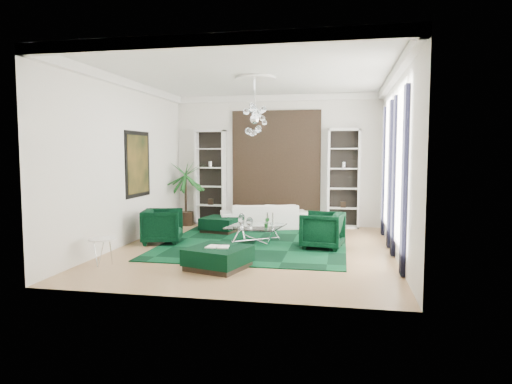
% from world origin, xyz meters
% --- Properties ---
extents(floor, '(6.00, 7.00, 0.02)m').
position_xyz_m(floor, '(0.00, 0.00, -0.01)').
color(floor, tan).
rests_on(floor, ground).
extents(ceiling, '(6.00, 7.00, 0.02)m').
position_xyz_m(ceiling, '(0.00, 0.00, 3.81)').
color(ceiling, white).
rests_on(ceiling, ground).
extents(wall_back, '(6.00, 0.02, 3.80)m').
position_xyz_m(wall_back, '(0.00, 3.51, 1.90)').
color(wall_back, silver).
rests_on(wall_back, ground).
extents(wall_front, '(6.00, 0.02, 3.80)m').
position_xyz_m(wall_front, '(0.00, -3.51, 1.90)').
color(wall_front, silver).
rests_on(wall_front, ground).
extents(wall_left, '(0.02, 7.00, 3.80)m').
position_xyz_m(wall_left, '(-3.01, 0.00, 1.90)').
color(wall_left, silver).
rests_on(wall_left, ground).
extents(wall_right, '(0.02, 7.00, 3.80)m').
position_xyz_m(wall_right, '(3.01, 0.00, 1.90)').
color(wall_right, silver).
rests_on(wall_right, ground).
extents(crown_molding, '(6.00, 7.00, 0.18)m').
position_xyz_m(crown_molding, '(0.00, 0.00, 3.70)').
color(crown_molding, white).
rests_on(crown_molding, ceiling).
extents(ceiling_medallion, '(0.90, 0.90, 0.05)m').
position_xyz_m(ceiling_medallion, '(0.00, 0.30, 3.77)').
color(ceiling_medallion, white).
rests_on(ceiling_medallion, ceiling).
extents(tapestry, '(2.50, 0.06, 2.80)m').
position_xyz_m(tapestry, '(0.00, 3.46, 1.90)').
color(tapestry, black).
rests_on(tapestry, wall_back).
extents(shelving_left, '(0.90, 0.38, 2.80)m').
position_xyz_m(shelving_left, '(-1.95, 3.31, 1.40)').
color(shelving_left, white).
rests_on(shelving_left, floor).
extents(shelving_right, '(0.90, 0.38, 2.80)m').
position_xyz_m(shelving_right, '(1.95, 3.31, 1.40)').
color(shelving_right, white).
rests_on(shelving_right, floor).
extents(painting, '(0.04, 1.30, 1.60)m').
position_xyz_m(painting, '(-2.97, 0.60, 1.85)').
color(painting, black).
rests_on(painting, wall_left).
extents(window_near, '(0.03, 1.10, 2.90)m').
position_xyz_m(window_near, '(2.99, -0.90, 1.90)').
color(window_near, white).
rests_on(window_near, wall_right).
extents(curtain_near_a, '(0.07, 0.30, 3.25)m').
position_xyz_m(curtain_near_a, '(2.96, -1.68, 1.65)').
color(curtain_near_a, black).
rests_on(curtain_near_a, floor).
extents(curtain_near_b, '(0.07, 0.30, 3.25)m').
position_xyz_m(curtain_near_b, '(2.96, -0.12, 1.65)').
color(curtain_near_b, black).
rests_on(curtain_near_b, floor).
extents(window_far, '(0.03, 1.10, 2.90)m').
position_xyz_m(window_far, '(2.99, 1.50, 1.90)').
color(window_far, white).
rests_on(window_far, wall_right).
extents(curtain_far_a, '(0.07, 0.30, 3.25)m').
position_xyz_m(curtain_far_a, '(2.96, 0.72, 1.65)').
color(curtain_far_a, black).
rests_on(curtain_far_a, floor).
extents(curtain_far_b, '(0.07, 0.30, 3.25)m').
position_xyz_m(curtain_far_b, '(2.96, 2.28, 1.65)').
color(curtain_far_b, black).
rests_on(curtain_far_b, floor).
extents(rug, '(4.20, 5.00, 0.02)m').
position_xyz_m(rug, '(-0.08, 0.89, 0.01)').
color(rug, black).
rests_on(rug, floor).
extents(sofa, '(2.56, 1.61, 0.70)m').
position_xyz_m(sofa, '(-0.25, 2.76, 0.35)').
color(sofa, white).
rests_on(sofa, floor).
extents(armchair_left, '(1.07, 1.05, 0.81)m').
position_xyz_m(armchair_left, '(-2.23, 0.26, 0.41)').
color(armchair_left, black).
rests_on(armchair_left, floor).
extents(armchair_right, '(1.03, 1.01, 0.81)m').
position_xyz_m(armchair_right, '(1.49, 0.38, 0.41)').
color(armchair_right, black).
rests_on(armchair_right, floor).
extents(coffee_table, '(1.36, 1.36, 0.41)m').
position_xyz_m(coffee_table, '(-0.07, 0.68, 0.21)').
color(coffee_table, white).
rests_on(coffee_table, floor).
extents(ottoman_side, '(1.05, 1.05, 0.40)m').
position_xyz_m(ottoman_side, '(-1.27, 1.97, 0.20)').
color(ottoman_side, black).
rests_on(ottoman_side, floor).
extents(ottoman_front, '(1.25, 1.25, 0.40)m').
position_xyz_m(ottoman_front, '(-0.31, -1.78, 0.20)').
color(ottoman_front, black).
rests_on(ottoman_front, floor).
extents(book, '(0.42, 0.28, 0.03)m').
position_xyz_m(book, '(-0.31, -1.78, 0.42)').
color(book, white).
rests_on(book, ottoman_front).
extents(side_table, '(0.57, 0.57, 0.50)m').
position_xyz_m(side_table, '(-2.54, -1.92, 0.25)').
color(side_table, white).
rests_on(side_table, floor).
extents(palm, '(1.55, 1.55, 2.40)m').
position_xyz_m(palm, '(-2.58, 2.89, 1.20)').
color(palm, '#19591E').
rests_on(palm, floor).
extents(chandelier, '(0.81, 0.81, 0.72)m').
position_xyz_m(chandelier, '(0.01, 0.09, 2.85)').
color(chandelier, white).
rests_on(chandelier, ceiling).
extents(table_plant, '(0.15, 0.12, 0.24)m').
position_xyz_m(table_plant, '(0.23, 0.43, 0.53)').
color(table_plant, '#19591E').
rests_on(table_plant, coffee_table).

